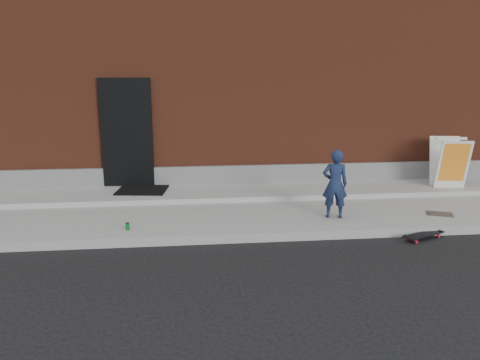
{
  "coord_description": "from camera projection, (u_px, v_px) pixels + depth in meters",
  "views": [
    {
      "loc": [
        -1.27,
        -6.94,
        2.69
      ],
      "look_at": [
        -0.46,
        0.8,
        0.84
      ],
      "focal_mm": 35.0,
      "sensor_mm": 36.0,
      "label": 1
    }
  ],
  "objects": [
    {
      "name": "sidewalk",
      "position": [
        260.0,
        210.0,
        8.9
      ],
      "size": [
        20.0,
        3.0,
        0.15
      ],
      "primitive_type": "cube",
      "color": "gray",
      "rests_on": "ground"
    },
    {
      "name": "utility_plate",
      "position": [
        440.0,
        214.0,
        8.4
      ],
      "size": [
        0.52,
        0.44,
        0.01
      ],
      "primitive_type": "cube",
      "rotation": [
        0.0,
        0.0,
        -0.4
      ],
      "color": "#4C4C51",
      "rests_on": "sidewalk"
    },
    {
      "name": "skateboard",
      "position": [
        424.0,
        235.0,
        7.58
      ],
      "size": [
        0.78,
        0.48,
        0.09
      ],
      "color": "#B41221",
      "rests_on": "ground"
    },
    {
      "name": "child",
      "position": [
        335.0,
        184.0,
        8.09
      ],
      "size": [
        0.48,
        0.35,
        1.2
      ],
      "primitive_type": "imported",
      "rotation": [
        0.0,
        0.0,
        2.99
      ],
      "color": "#182444",
      "rests_on": "sidewalk"
    },
    {
      "name": "soda_can",
      "position": [
        128.0,
        226.0,
        7.56
      ],
      "size": [
        0.08,
        0.08,
        0.12
      ],
      "primitive_type": "cylinder",
      "rotation": [
        0.0,
        0.0,
        -0.26
      ],
      "color": "#1A8538",
      "rests_on": "sidewalk"
    },
    {
      "name": "pizza_sign",
      "position": [
        449.0,
        162.0,
        9.85
      ],
      "size": [
        0.73,
        0.83,
        1.06
      ],
      "color": "silver",
      "rests_on": "apron"
    },
    {
      "name": "building",
      "position": [
        233.0,
        76.0,
        13.66
      ],
      "size": [
        20.0,
        8.1,
        5.0
      ],
      "color": "brown",
      "rests_on": "ground"
    },
    {
      "name": "doormat",
      "position": [
        142.0,
        190.0,
        9.63
      ],
      "size": [
        1.07,
        0.91,
        0.03
      ],
      "primitive_type": "cube",
      "rotation": [
        0.0,
        0.0,
        -0.12
      ],
      "color": "black",
      "rests_on": "apron"
    },
    {
      "name": "apron",
      "position": [
        254.0,
        192.0,
        9.74
      ],
      "size": [
        20.0,
        1.2,
        0.1
      ],
      "primitive_type": "cube",
      "color": "#989993",
      "rests_on": "sidewalk"
    },
    {
      "name": "ground",
      "position": [
        274.0,
        242.0,
        7.47
      ],
      "size": [
        80.0,
        80.0,
        0.0
      ],
      "primitive_type": "plane",
      "color": "black",
      "rests_on": "ground"
    }
  ]
}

